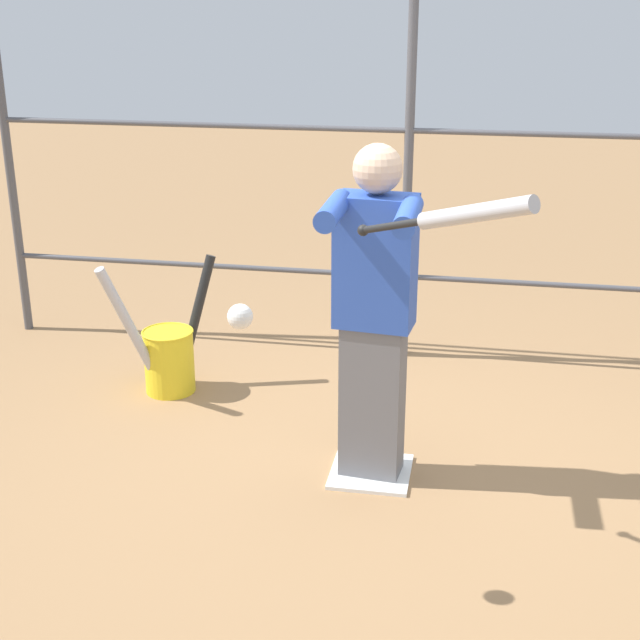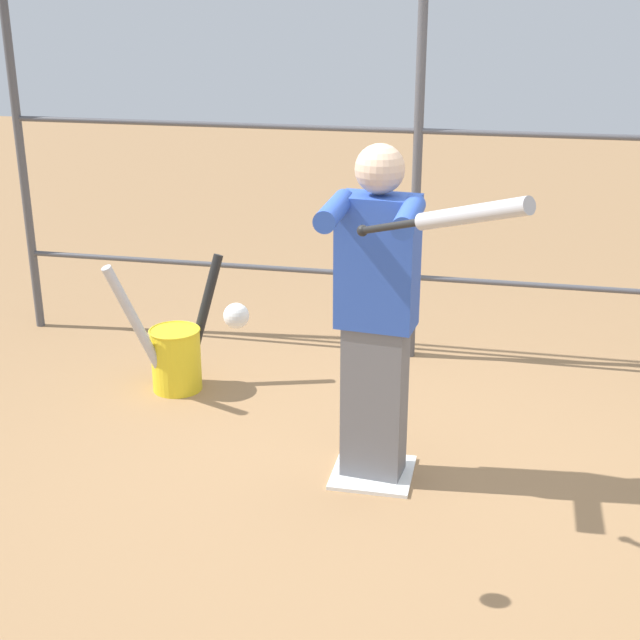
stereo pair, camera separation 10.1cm
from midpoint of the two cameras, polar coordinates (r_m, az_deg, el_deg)
The scene contains 7 objects.
ground_plane at distance 4.59m, azimuth 2.63°, elevation -9.79°, with size 24.00×24.00×0.00m, color #9E754C.
home_plate at distance 4.59m, azimuth 2.63°, elevation -9.68°, with size 0.40×0.40×0.02m.
fence_backstop at distance 5.62m, azimuth 5.23°, elevation 11.98°, with size 5.48×0.06×2.99m.
batter at distance 4.20m, azimuth 2.79°, elevation 0.81°, with size 0.43×0.59×1.67m.
baseball_bat_swinging at distance 3.26m, azimuth 8.04°, elevation 6.63°, with size 0.69×0.58×0.31m.
softball_in_flight at distance 3.29m, azimuth -6.01°, elevation 0.22°, with size 0.10×0.10×0.10m.
bat_bucket at distance 5.47m, azimuth -10.20°, elevation -2.25°, with size 0.55×0.64×0.87m.
Camera 1 is at (-0.47, 3.95, 2.31)m, focal length 50.00 mm.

